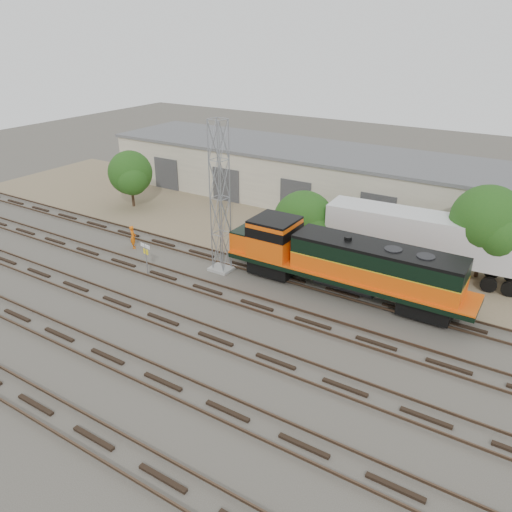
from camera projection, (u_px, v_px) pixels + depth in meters
The scene contains 12 objects.
ground at pixel (244, 317), 31.06m from camera, with size 140.00×140.00×0.00m, color #47423A.
dirt_strip at pixel (340, 238), 42.59m from camera, with size 80.00×16.00×0.02m, color #726047.
tracks at pixel (216, 339), 28.72m from camera, with size 80.00×20.40×0.28m.
warehouse at pixel (376, 185), 47.60m from camera, with size 58.40×10.40×5.30m.
locomotive at pixel (342, 262), 32.86m from camera, with size 16.92×2.97×4.07m.
signal_tower at pixel (220, 201), 34.88m from camera, with size 1.61×1.61×10.95m.
sign_post at pixel (146, 253), 35.56m from camera, with size 1.00×0.21×2.46m.
worker at pixel (133, 237), 40.33m from camera, with size 0.69×0.45×1.90m, color orange.
semi_trailer at pixel (428, 237), 35.75m from camera, with size 14.18×3.64×4.32m.
tree_west at pixel (131, 174), 48.47m from camera, with size 4.49×4.28×5.60m.
tree_mid at pixel (305, 224), 39.79m from camera, with size 5.24×4.99×4.99m.
tree_east at pixel (490, 225), 33.99m from camera, with size 5.29×5.04×6.80m.
Camera 1 is at (14.76, -22.16, 16.45)m, focal length 35.00 mm.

